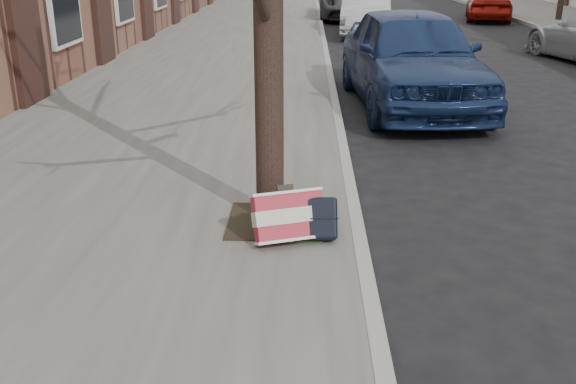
{
  "coord_description": "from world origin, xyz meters",
  "views": [
    {
      "loc": [
        -1.72,
        -4.18,
        2.45
      ],
      "look_at": [
        -1.87,
        0.8,
        0.56
      ],
      "focal_mm": 40.0,
      "sensor_mm": 36.0,
      "label": 1
    }
  ],
  "objects_px": {
    "suitcase_red": "(288,216)",
    "suitcase_navy": "(307,218)",
    "car_near_front": "(412,57)",
    "car_near_mid": "(366,12)"
  },
  "relations": [
    {
      "from": "suitcase_red",
      "to": "car_near_mid",
      "type": "bearing_deg",
      "value": 64.08
    },
    {
      "from": "car_near_mid",
      "to": "suitcase_red",
      "type": "bearing_deg",
      "value": -92.51
    },
    {
      "from": "suitcase_navy",
      "to": "car_near_front",
      "type": "xyz_separation_m",
      "value": [
        1.7,
        5.62,
        0.49
      ]
    },
    {
      "from": "car_near_front",
      "to": "car_near_mid",
      "type": "bearing_deg",
      "value": 85.44
    },
    {
      "from": "suitcase_red",
      "to": "suitcase_navy",
      "type": "height_order",
      "value": "suitcase_red"
    },
    {
      "from": "car_near_front",
      "to": "suitcase_navy",
      "type": "bearing_deg",
      "value": -111.04
    },
    {
      "from": "car_near_front",
      "to": "car_near_mid",
      "type": "xyz_separation_m",
      "value": [
        0.05,
        9.46,
        -0.14
      ]
    },
    {
      "from": "suitcase_red",
      "to": "suitcase_navy",
      "type": "relative_size",
      "value": 1.15
    },
    {
      "from": "car_near_mid",
      "to": "suitcase_navy",
      "type": "bearing_deg",
      "value": -91.93
    },
    {
      "from": "suitcase_navy",
      "to": "car_near_front",
      "type": "height_order",
      "value": "car_near_front"
    }
  ]
}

